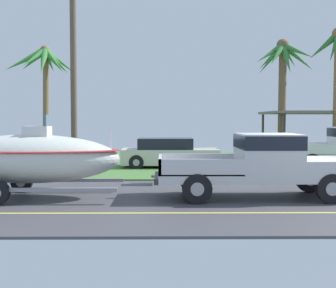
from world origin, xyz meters
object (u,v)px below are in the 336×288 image
pickup_truck_towing (266,162)px  boat_on_trailer (28,158)px  palm_tree_near_left (44,69)px  utility_pole (73,58)px  parked_sedan_near (169,153)px  palm_tree_mid (283,69)px

pickup_truck_towing → boat_on_trailer: bearing=-180.0°
palm_tree_near_left → utility_pole: utility_pole is taller
boat_on_trailer → parked_sedan_near: size_ratio=1.44×
parked_sedan_near → palm_tree_mid: bearing=22.5°
palm_tree_mid → utility_pole: (-9.44, -6.30, -0.26)m
pickup_truck_towing → parked_sedan_near: (-2.69, 8.15, -0.35)m
parked_sedan_near → palm_tree_mid: 7.55m
pickup_truck_towing → boat_on_trailer: 6.79m
parked_sedan_near → palm_tree_mid: (5.84, 2.42, 4.12)m
palm_tree_near_left → utility_pole: bearing=-65.2°
palm_tree_mid → utility_pole: utility_pole is taller
parked_sedan_near → boat_on_trailer: bearing=-116.7°
parked_sedan_near → palm_tree_mid: palm_tree_mid is taller
utility_pole → boat_on_trailer: bearing=-96.6°
pickup_truck_towing → parked_sedan_near: pickup_truck_towing is taller
parked_sedan_near → palm_tree_near_left: size_ratio=0.76×
pickup_truck_towing → utility_pole: bearing=145.9°
utility_pole → parked_sedan_near: bearing=47.1°
palm_tree_mid → pickup_truck_towing: bearing=-106.6°
parked_sedan_near → utility_pole: 6.56m
utility_pole → pickup_truck_towing: bearing=-34.1°
boat_on_trailer → utility_pole: bearing=83.4°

